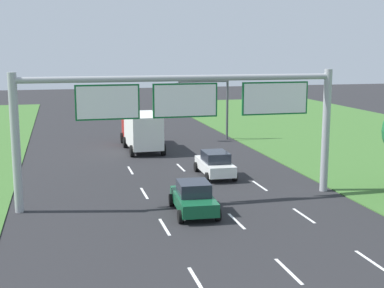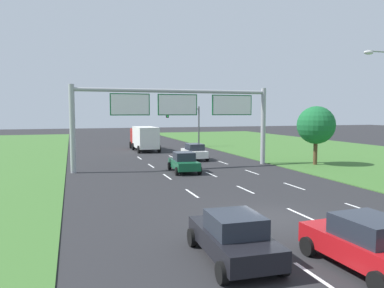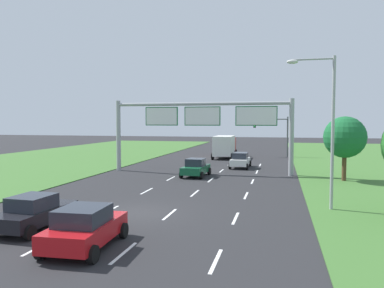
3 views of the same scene
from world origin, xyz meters
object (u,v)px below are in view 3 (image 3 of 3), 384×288
Objects in this scene: box_truck at (225,146)px; sign_gantry at (203,121)px; roadside_tree_mid at (345,137)px; car_lead_silver at (34,212)px; car_far_ahead at (85,227)px; car_mid_lane at (196,168)px; street_lamp at (326,119)px; traffic_light_mast at (273,129)px; car_near_red at (240,160)px.

box_truck is 15.81m from sign_gantry.
car_lead_silver is at bearing -132.09° from roadside_tree_mid.
car_far_ahead is 0.76× the size of roadside_tree_mid.
box_truck is (3.68, 35.45, 0.87)m from car_lead_silver.
car_mid_lane is 0.75× the size of roadside_tree_mid.
car_far_ahead is 13.82m from street_lamp.
sign_gantry is at bearing 170.06° from roadside_tree_mid.
roadside_tree_mid is at bearing -55.47° from box_truck.
roadside_tree_mid is at bearing -73.43° from traffic_light_mast.
roadside_tree_mid reaches higher than car_near_red.
box_truck is at bearing 87.26° from car_far_ahead.
car_lead_silver is 0.57× the size of box_truck.
sign_gantry reaches higher than car_near_red.
street_lamp is at bearing 39.44° from car_far_ahead.
car_near_red is 0.75× the size of traffic_light_mast.
car_lead_silver is (-6.85, -24.93, -0.05)m from car_near_red.
roadside_tree_mid is at bearing 3.80° from car_mid_lane.
box_truck is at bearing -155.28° from traffic_light_mast.
car_far_ahead is at bearing -90.78° from box_truck.
street_lamp is (6.52, -18.00, 4.25)m from car_near_red.
street_lamp reaches higher than roadside_tree_mid.
car_mid_lane is 0.23× the size of sign_gantry.
car_far_ahead is (0.00, -19.58, 0.04)m from car_mid_lane.
box_truck is 30.32m from street_lamp.
car_mid_lane is at bearing 132.21° from street_lamp.
street_lamp reaches higher than traffic_light_mast.
street_lamp is (13.37, 6.93, 4.30)m from car_lead_silver.
car_lead_silver is at bearing -100.79° from sign_gantry.
sign_gantry is (3.81, 19.99, 4.19)m from car_lead_silver.
box_truck is at bearing 92.94° from car_mid_lane.
roadside_tree_mid is (2.74, 10.90, -1.45)m from street_lamp.
box_truck is 0.43× the size of sign_gantry.
sign_gantry is at bearing 126.22° from street_lamp.
traffic_light_mast reaches higher than roadside_tree_mid.
roadside_tree_mid reaches higher than car_lead_silver.
box_truck is (0.07, 17.75, 0.85)m from car_mid_lane.
roadside_tree_mid is (12.50, 19.72, 2.80)m from car_far_ahead.
box_truck reaches higher than car_far_ahead.
street_lamp is at bearing -68.64° from car_near_red.
roadside_tree_mid is at bearing -9.94° from sign_gantry.
sign_gantry reaches higher than roadside_tree_mid.
car_near_red is 0.50× the size of street_lamp.
car_mid_lane is at bearing -179.38° from roadside_tree_mid.
car_far_ahead is at bearing -25.40° from car_lead_silver.
traffic_light_mast is 21.42m from roadside_tree_mid.
box_truck is 21.65m from roadside_tree_mid.
roadside_tree_mid is (12.50, 0.13, 2.84)m from car_mid_lane.
car_near_red is at bearing 69.02° from car_mid_lane.
car_near_red is 0.79× the size of roadside_tree_mid.
car_near_red is 11.02m from box_truck.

